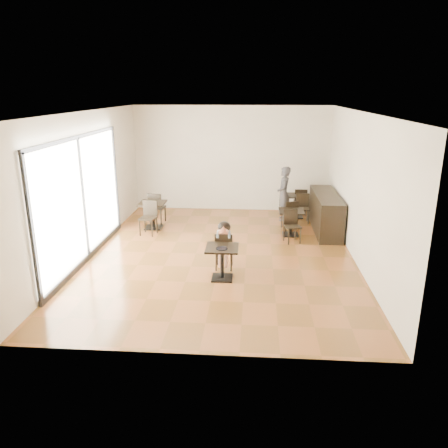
# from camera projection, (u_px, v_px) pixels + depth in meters

# --- Properties ---
(floor) EXTENTS (6.00, 8.00, 0.01)m
(floor) POSITION_uv_depth(u_px,v_px,m) (221.00, 254.00, 10.09)
(floor) COLOR brown
(floor) RESTS_ON ground
(ceiling) EXTENTS (6.00, 8.00, 0.01)m
(ceiling) POSITION_uv_depth(u_px,v_px,m) (221.00, 112.00, 9.14)
(ceiling) COLOR white
(ceiling) RESTS_ON floor
(wall_back) EXTENTS (6.00, 0.01, 3.20)m
(wall_back) POSITION_uv_depth(u_px,v_px,m) (231.00, 159.00, 13.42)
(wall_back) COLOR beige
(wall_back) RESTS_ON floor
(wall_front) EXTENTS (6.00, 0.01, 3.20)m
(wall_front) POSITION_uv_depth(u_px,v_px,m) (197.00, 250.00, 5.80)
(wall_front) COLOR beige
(wall_front) RESTS_ON floor
(wall_left) EXTENTS (0.01, 8.00, 3.20)m
(wall_left) POSITION_uv_depth(u_px,v_px,m) (88.00, 184.00, 9.82)
(wall_left) COLOR beige
(wall_left) RESTS_ON floor
(wall_right) EXTENTS (0.01, 8.00, 3.20)m
(wall_right) POSITION_uv_depth(u_px,v_px,m) (359.00, 189.00, 9.40)
(wall_right) COLOR beige
(wall_right) RESTS_ON floor
(storefront_window) EXTENTS (0.04, 4.50, 2.60)m
(storefront_window) POSITION_uv_depth(u_px,v_px,m) (82.00, 198.00, 9.40)
(storefront_window) COLOR white
(storefront_window) RESTS_ON floor
(child_table) EXTENTS (0.64, 0.64, 0.68)m
(child_table) POSITION_uv_depth(u_px,v_px,m) (222.00, 263.00, 8.68)
(child_table) COLOR black
(child_table) RESTS_ON floor
(child_chair) EXTENTS (0.37, 0.37, 0.82)m
(child_chair) POSITION_uv_depth(u_px,v_px,m) (224.00, 250.00, 9.18)
(child_chair) COLOR black
(child_chair) RESTS_ON floor
(child) EXTENTS (0.37, 0.51, 1.03)m
(child) POSITION_uv_depth(u_px,v_px,m) (224.00, 245.00, 9.15)
(child) COLOR slate
(child) RESTS_ON child_chair
(plate) EXTENTS (0.23, 0.23, 0.01)m
(plate) POSITION_uv_depth(u_px,v_px,m) (222.00, 248.00, 8.48)
(plate) COLOR black
(plate) RESTS_ON child_table
(pizza_slice) EXTENTS (0.24, 0.18, 0.06)m
(pizza_slice) POSITION_uv_depth(u_px,v_px,m) (223.00, 231.00, 8.86)
(pizza_slice) COLOR tan
(pizza_slice) RESTS_ON child
(adult_patron) EXTENTS (0.38, 0.57, 1.56)m
(adult_patron) POSITION_uv_depth(u_px,v_px,m) (284.00, 194.00, 12.53)
(adult_patron) COLOR #38373C
(adult_patron) RESTS_ON floor
(cafe_table_mid) EXTENTS (0.80, 0.80, 0.67)m
(cafe_table_mid) POSITION_uv_depth(u_px,v_px,m) (291.00, 223.00, 11.31)
(cafe_table_mid) COLOR black
(cafe_table_mid) RESTS_ON floor
(cafe_table_left) EXTENTS (0.79, 0.79, 0.73)m
(cafe_table_left) POSITION_uv_depth(u_px,v_px,m) (153.00, 215.00, 11.88)
(cafe_table_left) COLOR black
(cafe_table_left) RESTS_ON floor
(cafe_table_back) EXTENTS (0.65, 0.65, 0.68)m
(cafe_table_back) POSITION_uv_depth(u_px,v_px,m) (296.00, 206.00, 12.92)
(cafe_table_back) COLOR black
(cafe_table_back) RESTS_ON floor
(chair_mid_a) EXTENTS (0.46, 0.46, 0.81)m
(chair_mid_a) POSITION_uv_depth(u_px,v_px,m) (289.00, 215.00, 11.81)
(chair_mid_a) COLOR black
(chair_mid_a) RESTS_ON floor
(chair_mid_b) EXTENTS (0.46, 0.46, 0.81)m
(chair_mid_b) POSITION_uv_depth(u_px,v_px,m) (293.00, 227.00, 10.77)
(chair_mid_b) COLOR black
(chair_mid_b) RESTS_ON floor
(chair_left_a) EXTENTS (0.45, 0.45, 0.88)m
(chair_left_a) POSITION_uv_depth(u_px,v_px,m) (157.00, 207.00, 12.38)
(chair_left_a) COLOR black
(chair_left_a) RESTS_ON floor
(chair_left_b) EXTENTS (0.45, 0.45, 0.88)m
(chair_left_b) POSITION_uv_depth(u_px,v_px,m) (148.00, 218.00, 11.33)
(chair_left_b) COLOR black
(chair_left_b) RESTS_ON floor
(chair_back_a) EXTENTS (0.37, 0.37, 0.82)m
(chair_back_a) POSITION_uv_depth(u_px,v_px,m) (300.00, 202.00, 13.15)
(chair_back_a) COLOR black
(chair_back_a) RESTS_ON floor
(chair_back_b) EXTENTS (0.37, 0.37, 0.82)m
(chair_back_b) POSITION_uv_depth(u_px,v_px,m) (303.00, 209.00, 12.37)
(chair_back_b) COLOR black
(chair_back_b) RESTS_ON floor
(service_counter) EXTENTS (0.60, 2.40, 1.00)m
(service_counter) POSITION_uv_depth(u_px,v_px,m) (326.00, 212.00, 11.66)
(service_counter) COLOR black
(service_counter) RESTS_ON floor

